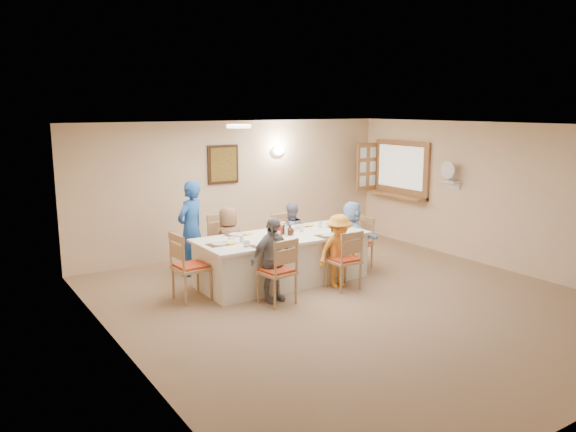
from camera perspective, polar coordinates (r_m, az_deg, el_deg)
ground at (r=8.19m, az=6.59°, el=-8.67°), size 7.00×7.00×0.00m
room_walls at (r=7.82m, az=6.83°, el=1.85°), size 7.00×7.00×7.00m
wall_picture at (r=10.53m, az=-6.61°, el=5.23°), size 0.62×0.05×0.72m
wall_sconce at (r=11.07m, az=-0.97°, el=6.62°), size 0.26×0.09×0.18m
ceiling_light at (r=8.41m, az=-5.01°, el=9.07°), size 0.36×0.36×0.05m
serving_hatch at (r=11.72m, az=11.44°, el=4.69°), size 0.06×1.50×1.15m
hatch_sill at (r=11.71m, az=10.92°, el=2.10°), size 0.30×1.50×0.05m
shutter_door at (r=12.10m, az=8.04°, el=4.99°), size 0.55×0.04×1.00m
fan_shelf at (r=10.76m, az=16.14°, el=3.38°), size 0.22×0.36×0.03m
desk_fan at (r=10.72m, az=16.08°, el=4.16°), size 0.30×0.30×0.28m
dining_table at (r=8.93m, az=-0.58°, el=-4.36°), size 2.73×1.16×0.76m
chair_back_left at (r=9.29m, az=-6.37°, el=-3.03°), size 0.49×0.49×1.01m
chair_back_right at (r=9.88m, az=-0.13°, el=-2.44°), size 0.45×0.45×0.90m
chair_front_left at (r=7.95m, az=-1.15°, el=-5.55°), size 0.52×0.52×0.97m
chair_front_right at (r=8.62m, az=5.66°, el=-4.39°), size 0.45×0.45×0.93m
chair_left_end at (r=8.21m, az=-9.80°, el=-5.02°), size 0.52×0.52×1.01m
chair_right_end at (r=9.81m, az=7.10°, el=-2.67°), size 0.43×0.43×0.89m
diner_back_left at (r=9.17m, az=-6.04°, el=-2.68°), size 0.62×0.45×1.17m
diner_back_right at (r=9.76m, az=0.26°, el=-1.92°), size 0.55×0.43×1.13m
diner_front_left at (r=8.01m, az=-1.61°, el=-4.45°), size 0.79×0.46×1.23m
diner_front_right at (r=8.68m, az=5.18°, el=-3.56°), size 0.76×0.47×1.14m
diner_right_end at (r=9.69m, az=6.53°, el=-1.93°), size 1.15×0.53×1.18m
caregiver at (r=9.36m, az=-9.83°, el=-1.25°), size 0.89×0.86×1.57m
placemat_fl at (r=8.19m, az=-2.56°, el=-3.04°), size 0.36×0.26×0.01m
plate_fl at (r=8.19m, az=-2.56°, el=-2.97°), size 0.25×0.25×0.02m
napkin_fl at (r=8.23m, az=-1.30°, el=-2.90°), size 0.15×0.15×0.01m
placemat_fr at (r=8.84m, az=4.17°, el=-2.00°), size 0.38×0.28×0.01m
plate_fr at (r=8.84m, az=4.17°, el=-1.94°), size 0.25×0.25×0.02m
napkin_fr at (r=8.91m, az=5.29°, el=-1.87°), size 0.15×0.15×0.01m
placemat_bl at (r=8.90m, az=-5.30°, el=-1.92°), size 0.32×0.24×0.01m
plate_bl at (r=8.90m, az=-5.30°, el=-1.86°), size 0.23×0.23×0.01m
napkin_bl at (r=8.94m, az=-4.13°, el=-1.80°), size 0.13×0.13×0.01m
placemat_br at (r=9.50m, az=1.11°, el=-1.05°), size 0.37×0.27×0.01m
plate_br at (r=9.50m, az=1.11°, el=-0.99°), size 0.25×0.25×0.02m
napkin_br at (r=9.56m, az=2.18°, el=-0.94°), size 0.13×0.13×0.01m
placemat_le at (r=8.32m, az=-7.01°, el=-2.88°), size 0.34×0.25×0.01m
plate_le at (r=8.32m, az=-7.01°, el=-2.81°), size 0.23×0.23×0.01m
napkin_le at (r=8.35m, az=-5.75°, el=-2.75°), size 0.14×0.14×0.01m
placemat_re at (r=9.47m, az=5.15°, el=-1.13°), size 0.35×0.26×0.01m
plate_re at (r=9.47m, az=5.15°, el=-1.07°), size 0.22×0.22×0.01m
napkin_re at (r=9.54m, az=6.18°, el=-1.02°), size 0.15×0.15×0.01m
teacup_a at (r=8.15m, az=-4.23°, el=-2.85°), size 0.14×0.14×0.08m
teacup_b at (r=9.47m, az=-0.50°, el=-0.84°), size 0.14×0.14×0.09m
bowl_a at (r=8.51m, az=-1.22°, el=-2.31°), size 0.36×0.36×0.06m
bowl_b at (r=9.22m, az=0.38°, el=-1.26°), size 0.24×0.24×0.06m
condiment_ketchup at (r=8.78m, az=-0.84°, el=-1.32°), size 0.12×0.12×0.23m
condiment_brown at (r=8.92m, az=-0.41°, el=-1.27°), size 0.08×0.09×0.18m
condiment_malt at (r=8.85m, az=0.20°, el=-1.42°), size 0.19×0.19×0.17m
drinking_glass at (r=8.79m, az=-1.59°, el=-1.69°), size 0.07×0.07×0.11m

